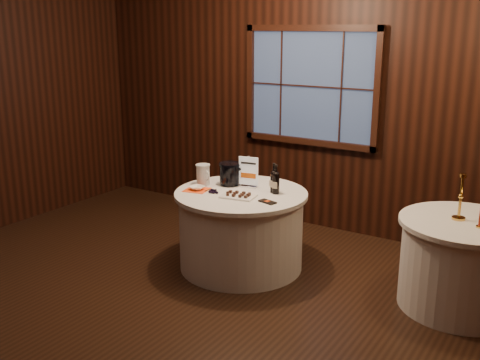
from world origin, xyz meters
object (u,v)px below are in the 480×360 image
Objects in this scene: grape_bunch at (213,191)px; cracker_bowl at (197,188)px; port_bottle_right at (276,181)px; ice_bucket at (230,173)px; side_table at (462,264)px; glass_pitcher at (203,174)px; chocolate_plate at (238,195)px; port_bottle_left at (274,180)px; main_table at (241,229)px; chocolate_box at (267,202)px; red_candle at (480,218)px; brass_candlestick at (460,203)px; sign_stand at (249,177)px.

grape_bunch is 0.20m from cracker_bowl.
port_bottle_right is 0.53m from ice_bucket.
side_table is 5.20× the size of glass_pitcher.
chocolate_plate is 1.65× the size of glass_pitcher.
port_bottle_left is 2.05× the size of cracker_bowl.
chocolate_plate is at bearing -66.14° from main_table.
grape_bunch is at bearing -12.83° from glass_pitcher.
glass_pitcher is at bearing -179.11° from port_bottle_right.
cracker_bowl reaches higher than chocolate_box.
port_bottle_right reaches higher than main_table.
chocolate_plate is 0.31m from chocolate_box.
ice_bucket is 0.27m from glass_pitcher.
port_bottle_left is 1.38× the size of glass_pitcher.
red_candle is at bearing -5.92° from port_bottle_right.
side_table is 3.16× the size of chocolate_plate.
main_table is 0.56m from chocolate_box.
brass_candlestick is at bearing 28.20° from port_bottle_left.
main_table is 2.02m from side_table.
red_candle is at bearing 8.26° from cracker_bowl.
main_table is 7.91× the size of chocolate_box.
chocolate_box is at bearing -83.50° from port_bottle_right.
grape_bunch is at bearing -0.54° from cracker_bowl.
port_bottle_right reaches higher than red_candle.
chocolate_box is (0.38, -0.15, 0.39)m from main_table.
sign_stand is 1.57× the size of red_candle.
chocolate_plate is 1.68× the size of red_candle.
sign_stand is at bearing 154.90° from chocolate_box.
ice_bucket is at bearing 93.65° from grape_bunch.
grape_bunch is at bearing -167.85° from side_table.
red_candle is at bearing 25.18° from chocolate_box.
chocolate_plate is (0.29, -0.30, -0.10)m from ice_bucket.
port_bottle_right is at bearing -10.25° from port_bottle_left.
chocolate_box is 0.79× the size of red_candle.
chocolate_box is at bearing -26.21° from ice_bucket.
chocolate_box is 0.42× the size of brass_candlestick.
brass_candlestick reaches higher than port_bottle_right.
brass_candlestick reaches higher than main_table.
sign_stand is 2.28× the size of cracker_bowl.
side_table is 2.48m from cracker_bowl.
chocolate_box is at bearing -168.85° from red_candle.
port_bottle_right is 0.72× the size of brass_candlestick.
chocolate_plate is (0.07, -0.16, 0.40)m from main_table.
chocolate_plate is at bearing 1.86° from cracker_bowl.
port_bottle_right is at bearing 118.32° from chocolate_box.
red_candle reaches higher than main_table.
side_table is 2.09m from sign_stand.
brass_candlestick reaches higher than cracker_bowl.
chocolate_plate is at bearing -46.01° from ice_bucket.
port_bottle_left is at bearing -174.89° from brass_candlestick.
cracker_bowl is 2.38m from brass_candlestick.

